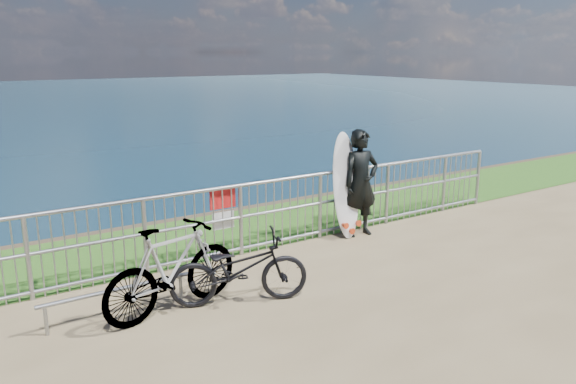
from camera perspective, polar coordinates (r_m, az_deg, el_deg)
grass_strip at (r=9.91m, az=-5.24°, el=-3.88°), size 120.00×120.00×0.00m
railing at (r=8.83m, az=-1.92°, el=-2.20°), size 10.06×0.10×1.13m
surfer at (r=9.51m, az=7.39°, el=0.90°), size 0.70×0.50×1.81m
surfboard at (r=9.42m, az=5.92°, el=0.28°), size 0.54×0.50×1.78m
bicycle_near at (r=7.00m, az=-5.00°, el=-7.79°), size 1.81×1.15×0.90m
bicycle_far at (r=6.84m, az=-11.68°, el=-7.63°), size 1.91×0.90×1.11m
bike_rack at (r=6.96m, az=-17.00°, el=-9.78°), size 1.78×0.05×0.37m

